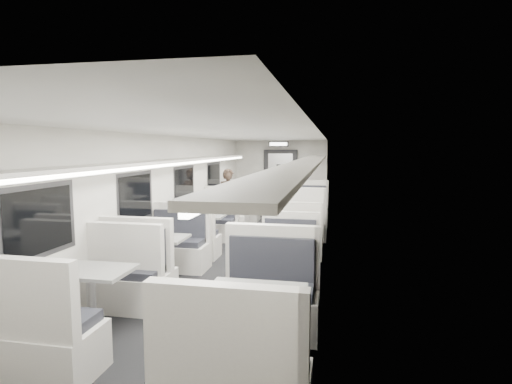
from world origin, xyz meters
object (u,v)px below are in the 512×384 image
at_px(booth_left_b, 205,231).
at_px(booth_right_c, 284,268).
at_px(booth_left_a, 234,211).
at_px(booth_left_c, 158,260).
at_px(booth_right_a, 305,216).
at_px(passenger, 229,200).
at_px(booth_right_d, 256,330).
at_px(booth_left_d, 92,301).
at_px(booth_right_b, 299,230).
at_px(vestibule_door, 280,182).
at_px(exit_sign, 279,144).

height_order(booth_left_b, booth_right_c, booth_left_b).
height_order(booth_left_a, booth_left_c, booth_left_a).
height_order(booth_right_a, passenger, passenger).
distance_m(booth_right_d, passenger, 6.70).
bearing_deg(booth_left_d, booth_right_d, -10.85).
height_order(booth_right_b, booth_right_d, booth_right_d).
bearing_deg(booth_right_c, booth_left_c, -177.79).
relative_size(booth_right_a, booth_right_b, 1.11).
height_order(booth_right_d, vestibule_door, vestibule_door).
height_order(vestibule_door, exit_sign, exit_sign).
bearing_deg(booth_left_b, exit_sign, 77.07).
xyz_separation_m(booth_left_d, passenger, (0.03, 6.01, 0.41)).
xyz_separation_m(passenger, vestibule_door, (0.97, 2.98, 0.23)).
bearing_deg(booth_right_c, booth_right_d, -90.00).
xyz_separation_m(booth_left_d, booth_right_d, (2.00, -0.38, 0.01)).
bearing_deg(booth_right_d, booth_left_a, 105.81).
bearing_deg(booth_left_b, passenger, 89.03).
bearing_deg(passenger, vestibule_door, 62.62).
xyz_separation_m(booth_left_c, exit_sign, (1.00, 6.72, 1.89)).
distance_m(booth_left_b, booth_right_b, 2.04).
relative_size(booth_left_b, exit_sign, 3.32).
bearing_deg(exit_sign, booth_left_a, -118.75).
height_order(booth_left_b, vestibule_door, vestibule_door).
bearing_deg(vestibule_door, booth_right_a, -70.06).
bearing_deg(vestibule_door, exit_sign, -90.00).
xyz_separation_m(booth_left_d, booth_right_a, (2.00, 6.23, 0.02)).
height_order(booth_right_b, vestibule_door, vestibule_door).
bearing_deg(vestibule_door, booth_right_c, -82.02).
bearing_deg(exit_sign, booth_left_b, -102.93).
height_order(booth_left_a, exit_sign, exit_sign).
bearing_deg(booth_right_a, exit_sign, 113.79).
relative_size(booth_left_a, booth_right_a, 0.96).
bearing_deg(vestibule_door, booth_right_b, -77.29).
xyz_separation_m(booth_right_b, booth_right_c, (0.00, -2.70, -0.02)).
relative_size(booth_left_b, booth_right_b, 0.97).
distance_m(booth_right_a, passenger, 2.02).
bearing_deg(booth_right_a, booth_left_a, 167.45).
bearing_deg(booth_left_d, booth_right_c, 42.89).
xyz_separation_m(booth_left_a, booth_right_c, (2.00, -4.82, -0.04)).
relative_size(booth_right_b, vestibule_door, 1.01).
height_order(booth_left_c, booth_right_c, booth_left_c).
bearing_deg(booth_right_c, booth_right_b, 90.00).
relative_size(booth_left_a, exit_sign, 3.62).
xyz_separation_m(booth_left_b, exit_sign, (1.00, 4.35, 1.91)).
xyz_separation_m(booth_left_a, booth_right_b, (2.00, -2.12, -0.02)).
bearing_deg(booth_left_a, booth_right_c, -67.47).
height_order(booth_left_c, booth_right_a, booth_right_a).
distance_m(booth_right_a, booth_right_d, 6.62).
bearing_deg(booth_right_b, booth_left_b, -168.47).
xyz_separation_m(booth_left_a, booth_right_d, (2.00, -7.06, 0.01)).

